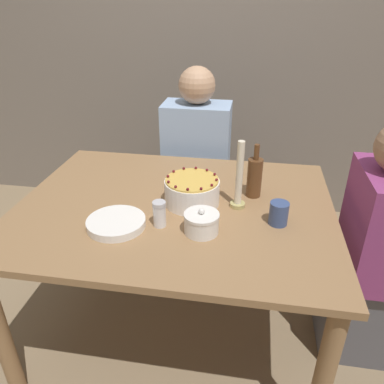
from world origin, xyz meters
TOP-DOWN VIEW (x-y plane):
  - ground_plane at (0.00, 0.00)m, footprint 12.00×12.00m
  - wall_behind at (0.00, 1.40)m, footprint 8.00×0.05m
  - dining_table at (0.00, 0.00)m, footprint 1.38×1.07m
  - cake at (0.07, 0.02)m, footprint 0.24×0.24m
  - sugar_bowl at (0.15, -0.19)m, footprint 0.14×0.14m
  - sugar_shaker at (-0.02, -0.18)m, footprint 0.05×0.05m
  - plate_stack at (-0.19, -0.21)m, footprint 0.23×0.23m
  - candle at (0.27, 0.03)m, footprint 0.07×0.07m
  - bottle at (0.34, 0.14)m, footprint 0.07×0.07m
  - cup at (0.44, -0.08)m, footprint 0.08×0.08m
  - person_man_blue_shirt at (-0.02, 0.73)m, footprint 0.40×0.34m
  - person_woman_floral at (0.89, 0.07)m, footprint 0.34×0.40m

SIDE VIEW (x-z plane):
  - ground_plane at x=0.00m, z-range 0.00..0.00m
  - person_woman_floral at x=0.89m, z-range -0.08..1.08m
  - person_man_blue_shirt at x=-0.02m, z-range -0.08..1.14m
  - dining_table at x=0.00m, z-range 0.27..1.02m
  - plate_stack at x=-0.19m, z-range 0.75..0.79m
  - sugar_bowl at x=0.15m, z-range 0.74..0.85m
  - cup at x=0.44m, z-range 0.75..0.85m
  - sugar_shaker at x=-0.02m, z-range 0.76..0.86m
  - cake at x=0.07m, z-range 0.75..0.88m
  - bottle at x=0.34m, z-range 0.73..0.97m
  - candle at x=0.27m, z-range 0.73..1.03m
  - wall_behind at x=0.00m, z-range 0.00..2.60m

